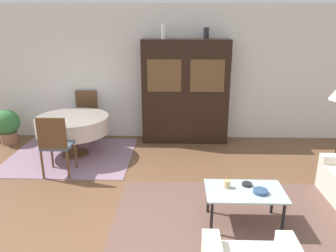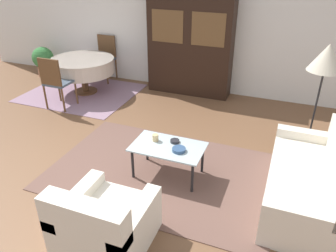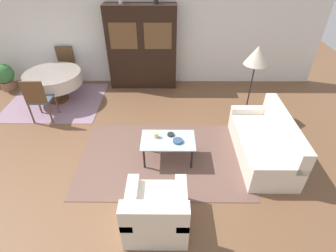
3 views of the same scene
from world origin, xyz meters
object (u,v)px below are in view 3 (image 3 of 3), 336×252
at_px(coffee_table, 168,142).
at_px(dining_chair_near, 38,98).
at_px(cup, 156,135).
at_px(bowl_small, 171,134).
at_px(armchair, 156,212).
at_px(floor_lamp, 257,57).
at_px(couch, 265,143).
at_px(dining_table, 53,79).
at_px(bowl, 178,141).
at_px(dining_chair_far, 65,64).
at_px(display_cabinet, 142,48).
at_px(potted_plant, 4,76).

xyz_separation_m(coffee_table, dining_chair_near, (-2.71, 1.22, 0.17)).
xyz_separation_m(cup, bowl_small, (0.25, 0.06, -0.03)).
height_order(armchair, floor_lamp, floor_lamp).
relative_size(couch, dining_chair_near, 1.81).
xyz_separation_m(coffee_table, dining_table, (-2.71, 2.09, 0.18)).
relative_size(dining_chair_near, bowl_small, 8.26).
bearing_deg(couch, dining_chair_near, 76.05).
bearing_deg(coffee_table, bowl, -18.63).
distance_m(dining_table, dining_chair_far, 0.87).
distance_m(display_cabinet, dining_table, 2.25).
xyz_separation_m(coffee_table, floor_lamp, (1.73, 1.44, 0.97)).
height_order(armchair, coffee_table, armchair).
xyz_separation_m(dining_table, floor_lamp, (4.44, -0.65, 0.79)).
distance_m(armchair, dining_chair_near, 3.64).
bearing_deg(cup, coffee_table, -18.32).
relative_size(coffee_table, dining_table, 0.72).
distance_m(coffee_table, floor_lamp, 2.45).
bearing_deg(coffee_table, bowl_small, 69.47).
bearing_deg(couch, dining_chair_far, 57.45).
bearing_deg(couch, dining_table, 66.09).
bearing_deg(cup, dining_chair_near, 155.38).
bearing_deg(armchair, couch, 37.50).
distance_m(coffee_table, cup, 0.24).
bearing_deg(armchair, dining_chair_far, 120.72).
relative_size(coffee_table, dining_chair_near, 0.94).
bearing_deg(couch, display_cabinet, 40.79).
relative_size(couch, floor_lamp, 1.12).
bearing_deg(cup, potted_plant, 147.40).
relative_size(display_cabinet, floor_lamp, 1.28).
xyz_separation_m(bowl, potted_plant, (-4.39, 2.70, -0.09)).
relative_size(coffee_table, dining_chair_far, 0.94).
distance_m(armchair, floor_lamp, 3.54).
relative_size(display_cabinet, dining_chair_near, 2.06).
distance_m(dining_table, cup, 3.22).
bearing_deg(display_cabinet, couch, -49.21).
relative_size(dining_chair_near, floor_lamp, 0.62).
xyz_separation_m(coffee_table, bowl_small, (0.05, 0.13, 0.07)).
bearing_deg(dining_chair_far, bowl, 133.71).
distance_m(dining_table, bowl, 3.59).
bearing_deg(display_cabinet, cup, -80.82).
height_order(display_cabinet, bowl, display_cabinet).
relative_size(couch, armchair, 2.10).
relative_size(cup, potted_plant, 0.13).
bearing_deg(bowl, couch, 5.96).
xyz_separation_m(coffee_table, potted_plant, (-4.23, 2.64, -0.02)).
xyz_separation_m(coffee_table, display_cabinet, (-0.67, 2.91, 0.62)).
bearing_deg(dining_chair_far, floor_lamp, 161.13).
xyz_separation_m(armchair, cup, (-0.05, 1.42, 0.21)).
height_order(couch, dining_chair_near, dining_chair_near).
xyz_separation_m(armchair, coffee_table, (0.15, 1.35, 0.12)).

